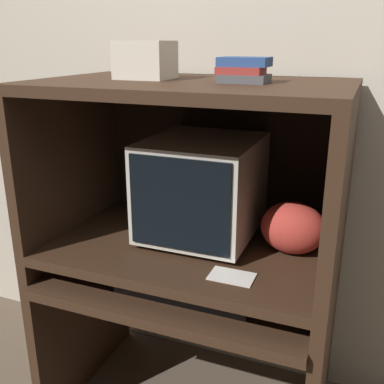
{
  "coord_description": "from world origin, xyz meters",
  "views": [
    {
      "loc": [
        0.56,
        -1.05,
        1.43
      ],
      "look_at": [
        0.01,
        0.33,
        0.93
      ],
      "focal_mm": 42.0,
      "sensor_mm": 36.0,
      "label": 1
    }
  ],
  "objects_px": {
    "storage_box": "(145,60)",
    "book_stack": "(244,70)",
    "keyboard": "(186,290)",
    "crt_monitor": "(202,187)",
    "mouse": "(279,305)",
    "snack_bag": "(293,228)"
  },
  "relations": [
    {
      "from": "keyboard",
      "to": "snack_bag",
      "type": "relative_size",
      "value": 2.08
    },
    {
      "from": "crt_monitor",
      "to": "keyboard",
      "type": "xyz_separation_m",
      "value": [
        0.03,
        -0.24,
        -0.29
      ]
    },
    {
      "from": "crt_monitor",
      "to": "snack_bag",
      "type": "distance_m",
      "value": 0.35
    },
    {
      "from": "storage_box",
      "to": "mouse",
      "type": "bearing_deg",
      "value": -17.32
    },
    {
      "from": "crt_monitor",
      "to": "mouse",
      "type": "relative_size",
      "value": 6.21
    },
    {
      "from": "crt_monitor",
      "to": "book_stack",
      "type": "distance_m",
      "value": 0.45
    },
    {
      "from": "mouse",
      "to": "storage_box",
      "type": "height_order",
      "value": "storage_box"
    },
    {
      "from": "crt_monitor",
      "to": "book_stack",
      "type": "height_order",
      "value": "book_stack"
    },
    {
      "from": "crt_monitor",
      "to": "mouse",
      "type": "xyz_separation_m",
      "value": [
        0.34,
        -0.22,
        -0.28
      ]
    },
    {
      "from": "snack_bag",
      "to": "keyboard",
      "type": "bearing_deg",
      "value": -144.44
    },
    {
      "from": "snack_bag",
      "to": "storage_box",
      "type": "relative_size",
      "value": 1.24
    },
    {
      "from": "mouse",
      "to": "snack_bag",
      "type": "bearing_deg",
      "value": 91.11
    },
    {
      "from": "keyboard",
      "to": "crt_monitor",
      "type": "bearing_deg",
      "value": 97.8
    },
    {
      "from": "crt_monitor",
      "to": "snack_bag",
      "type": "relative_size",
      "value": 2.01
    },
    {
      "from": "storage_box",
      "to": "book_stack",
      "type": "bearing_deg",
      "value": -2.69
    },
    {
      "from": "crt_monitor",
      "to": "mouse",
      "type": "height_order",
      "value": "crt_monitor"
    },
    {
      "from": "crt_monitor",
      "to": "mouse",
      "type": "bearing_deg",
      "value": -32.62
    },
    {
      "from": "keyboard",
      "to": "snack_bag",
      "type": "xyz_separation_m",
      "value": [
        0.3,
        0.22,
        0.19
      ]
    },
    {
      "from": "keyboard",
      "to": "storage_box",
      "type": "bearing_deg",
      "value": 140.25
    },
    {
      "from": "crt_monitor",
      "to": "storage_box",
      "type": "height_order",
      "value": "storage_box"
    },
    {
      "from": "crt_monitor",
      "to": "keyboard",
      "type": "distance_m",
      "value": 0.37
    },
    {
      "from": "keyboard",
      "to": "storage_box",
      "type": "relative_size",
      "value": 2.58
    }
  ]
}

